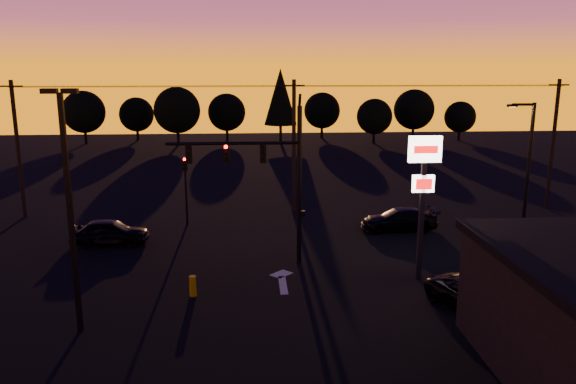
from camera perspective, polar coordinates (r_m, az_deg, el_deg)
name	(u,v)px	position (r m, az deg, el deg)	size (l,w,h in m)	color
ground	(273,294)	(25.30, -1.52, -10.33)	(120.00, 120.00, 0.00)	black
lane_arrow	(282,280)	(26.86, -0.59, -8.90)	(1.20, 3.10, 0.01)	beige
traffic_signal_mast	(267,169)	(27.71, -2.13, 2.40)	(6.79, 0.52, 8.58)	black
secondary_signal	(186,180)	(35.68, -10.37, 1.17)	(0.30, 0.31, 4.35)	black
parking_lot_light	(69,197)	(21.80, -21.37, -0.46)	(1.25, 0.30, 9.14)	black
pylon_sign	(424,177)	(26.46, 13.61, 1.50)	(1.50, 0.28, 6.80)	black
streetlight	(527,170)	(32.81, 23.07, 2.10)	(1.55, 0.35, 8.00)	black
utility_pole_0	(18,149)	(40.54, -25.74, 3.97)	(1.40, 0.26, 9.00)	black
utility_pole_1	(294,146)	(37.74, 0.60, 4.67)	(1.40, 0.26, 9.00)	black
utility_pole_2	(553,144)	(43.04, 25.32, 4.46)	(1.40, 0.26, 9.00)	black
power_wires	(294,86)	(37.38, 0.61, 10.72)	(36.00, 1.22, 0.07)	black
bollard	(193,286)	(25.29, -9.65, -9.40)	(0.31, 0.31, 0.92)	#B19401
tree_0	(84,112)	(76.45, -20.04, 7.65)	(5.36, 5.36, 6.74)	black
tree_1	(137,115)	(78.00, -15.13, 7.61)	(4.54, 4.54, 5.71)	black
tree_2	(177,110)	(72.04, -11.21, 8.16)	(5.77, 5.78, 7.26)	black
tree_3	(227,112)	(75.56, -6.25, 8.05)	(4.95, 4.95, 6.22)	black
tree_4	(280,97)	(72.46, -0.77, 9.65)	(4.18, 4.18, 9.50)	black
tree_5	(322,111)	(78.12, 3.48, 8.26)	(4.95, 4.95, 6.22)	black
tree_6	(374,117)	(73.29, 8.77, 7.59)	(4.54, 4.54, 5.71)	black
tree_7	(414,110)	(77.63, 12.68, 8.18)	(5.36, 5.36, 6.74)	black
tree_8	(460,117)	(78.68, 17.08, 7.30)	(4.12, 4.12, 5.19)	black
car_left	(110,232)	(33.25, -17.62, -3.89)	(1.72, 4.26, 1.45)	black
car_right	(399,219)	(35.07, 11.22, -2.75)	(1.89, 4.65, 1.35)	black
suv_parked	(478,297)	(24.60, 18.76, -10.11)	(2.14, 4.64, 1.29)	black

